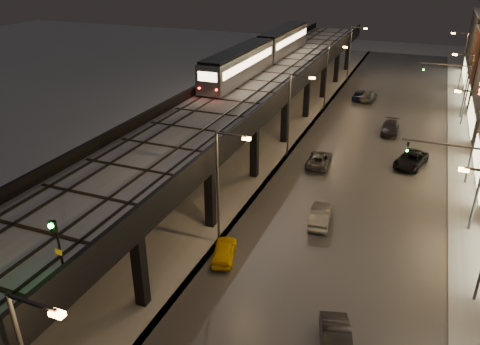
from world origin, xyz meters
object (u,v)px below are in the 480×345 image
(subway_train, at_px, (264,51))
(car_onc_dark, at_px, (411,160))
(car_taxi, at_px, (224,251))
(car_mid_silver, at_px, (319,160))
(car_near_white, at_px, (320,216))
(rail_signal, at_px, (56,237))
(car_far_white, at_px, (360,95))
(car_mid_dark, at_px, (368,96))
(car_onc_silver, at_px, (336,345))
(car_onc_white, at_px, (390,128))

(subway_train, relative_size, car_onc_dark, 6.64)
(car_taxi, distance_m, car_onc_dark, 24.63)
(car_mid_silver, distance_m, car_onc_dark, 9.40)
(subway_train, xyz_separation_m, car_near_white, (14.28, -26.46, -7.59))
(rail_signal, height_order, car_mid_silver, rail_signal)
(car_taxi, height_order, car_far_white, car_far_white)
(rail_signal, relative_size, car_mid_dark, 0.59)
(rail_signal, height_order, car_onc_silver, rail_signal)
(car_taxi, distance_m, car_onc_white, 32.22)
(subway_train, xyz_separation_m, car_far_white, (11.74, 10.74, -7.57))
(car_taxi, xyz_separation_m, car_onc_silver, (9.24, -5.94, 0.10))
(car_taxi, distance_m, car_mid_silver, 18.80)
(rail_signal, distance_m, car_onc_dark, 37.72)
(car_near_white, bearing_deg, car_onc_dark, -119.25)
(rail_signal, bearing_deg, car_mid_dark, 83.42)
(subway_train, relative_size, rail_signal, 12.17)
(car_onc_silver, bearing_deg, subway_train, 97.85)
(car_taxi, bearing_deg, car_mid_silver, -112.94)
(car_near_white, height_order, car_onc_dark, car_near_white)
(rail_signal, relative_size, car_taxi, 0.75)
(subway_train, bearing_deg, car_onc_silver, -65.36)
(car_onc_dark, distance_m, car_onc_white, 9.71)
(car_onc_dark, bearing_deg, rail_signal, -97.81)
(subway_train, bearing_deg, car_onc_white, -8.92)
(car_near_white, bearing_deg, car_onc_silver, 100.08)
(rail_signal, distance_m, car_mid_silver, 32.33)
(car_near_white, relative_size, car_mid_dark, 0.92)
(car_far_white, bearing_deg, car_near_white, 98.37)
(rail_signal, bearing_deg, car_onc_white, 75.77)
(car_far_white, xyz_separation_m, car_onc_silver, (6.51, -50.52, -0.00))
(car_mid_dark, bearing_deg, subway_train, 42.73)
(rail_signal, bearing_deg, car_near_white, 68.15)
(car_taxi, bearing_deg, car_onc_dark, -132.65)
(car_taxi, xyz_separation_m, car_near_white, (5.28, 7.38, 0.08))
(car_onc_silver, xyz_separation_m, car_onc_white, (-0.84, 37.04, -0.06))
(car_mid_dark, bearing_deg, car_near_white, 95.38)
(rail_signal, bearing_deg, car_mid_silver, 80.57)
(car_taxi, height_order, car_near_white, car_near_white)
(car_mid_silver, xyz_separation_m, car_far_white, (0.20, 25.95, 0.09))
(rail_signal, bearing_deg, car_onc_silver, 28.19)
(rail_signal, xyz_separation_m, car_onc_silver, (11.84, 6.35, -7.89))
(car_taxi, bearing_deg, car_far_white, -108.71)
(car_mid_silver, bearing_deg, car_onc_dark, -163.78)
(car_far_white, relative_size, car_onc_white, 0.92)
(car_far_white, distance_m, car_onc_white, 14.62)
(car_mid_dark, height_order, car_far_white, car_far_white)
(car_far_white, height_order, car_onc_white, car_far_white)
(subway_train, height_order, car_onc_dark, subway_train)
(car_mid_silver, xyz_separation_m, car_onc_dark, (8.82, 3.23, 0.07))
(subway_train, height_order, car_mid_silver, subway_train)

